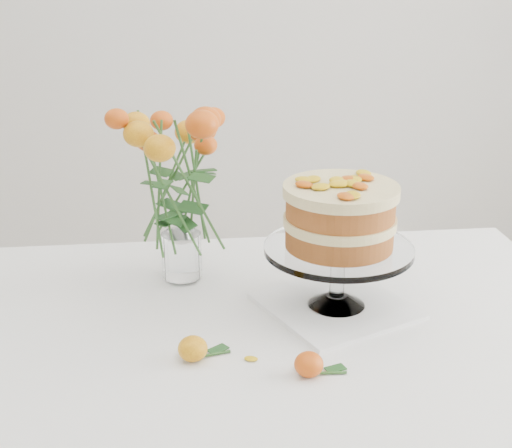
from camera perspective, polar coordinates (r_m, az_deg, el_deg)
The scene contains 8 objects.
table at distance 1.49m, azimuth -0.17°, elevation -10.64°, with size 1.43×0.93×0.76m.
napkin at distance 1.51m, azimuth 6.42°, elevation -6.55°, with size 0.27×0.27×0.01m, color white.
cake_stand at distance 1.44m, azimuth 6.71°, elevation 0.11°, with size 0.31×0.31×0.27m.
rose_vase at distance 1.55m, azimuth -6.24°, elevation 4.44°, with size 0.37×0.37×0.45m.
loose_rose_near at distance 1.32m, azimuth -5.06°, elevation -9.91°, with size 0.10×0.05×0.05m.
loose_rose_far at distance 1.28m, azimuth 4.27°, elevation -11.14°, with size 0.09×0.05×0.04m.
stray_petal_a at distance 1.36m, azimuth -4.85°, elevation -10.06°, with size 0.03×0.02×0.00m, color gold.
stray_petal_b at distance 1.33m, azimuth -0.41°, elevation -10.74°, with size 0.03×0.02×0.00m, color gold.
Camera 1 is at (-0.13, -1.27, 1.45)m, focal length 50.00 mm.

